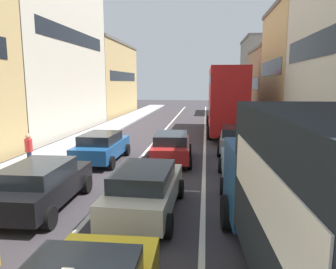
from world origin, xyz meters
TOP-DOWN VIEW (x-y plane):
  - sidewalk_left at (-6.70, 20.00)m, footprint 2.60×64.00m
  - lane_stripe_left at (-1.70, 20.00)m, footprint 0.16×60.00m
  - lane_stripe_right at (1.70, 20.00)m, footprint 0.16×60.00m
  - building_row_left at (-12.00, 21.22)m, footprint 7.20×43.90m
  - building_row_right at (9.90, 20.31)m, footprint 7.20×43.90m
  - removalist_box_truck at (3.70, 3.04)m, footprint 3.01×7.81m
  - sedan_centre_lane_second at (-0.07, 6.68)m, footprint 2.15×4.35m
  - wagon_left_lane_second at (-3.42, 6.72)m, footprint 2.14×4.34m
  - hatchback_centre_lane_third at (0.03, 13.18)m, footprint 2.27×4.40m
  - sedan_left_lane_third at (-3.47, 12.77)m, footprint 2.07×4.30m
  - sedan_right_lane_behind_truck at (3.33, 9.99)m, footprint 2.11×4.33m
  - wagon_right_lane_far at (3.51, 15.95)m, footprint 2.30×4.41m
  - bus_mid_queue_primary at (3.24, 22.84)m, footprint 2.82×10.51m
  - pedestrian_near_kerb at (-6.40, 11.08)m, footprint 0.43×0.39m

SIDE VIEW (x-z plane):
  - lane_stripe_left at x=-1.70m, z-range 0.00..0.01m
  - lane_stripe_right at x=1.70m, z-range 0.00..0.01m
  - sidewalk_left at x=-6.70m, z-range 0.00..0.14m
  - sedan_centre_lane_second at x=-0.07m, z-range 0.05..1.54m
  - wagon_left_lane_second at x=-3.42m, z-range 0.05..1.54m
  - hatchback_centre_lane_third at x=0.03m, z-range 0.05..1.54m
  - sedan_left_lane_third at x=-3.47m, z-range 0.05..1.54m
  - sedan_right_lane_behind_truck at x=3.33m, z-range 0.05..1.54m
  - wagon_right_lane_far at x=3.51m, z-range 0.05..1.54m
  - pedestrian_near_kerb at x=-6.40m, z-range 0.12..1.78m
  - removalist_box_truck at x=3.70m, z-range 0.18..3.76m
  - bus_mid_queue_primary at x=3.24m, z-range 0.30..5.36m
  - building_row_right at x=9.90m, z-range -1.25..11.45m
  - building_row_left at x=-12.00m, z-range -1.17..12.71m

